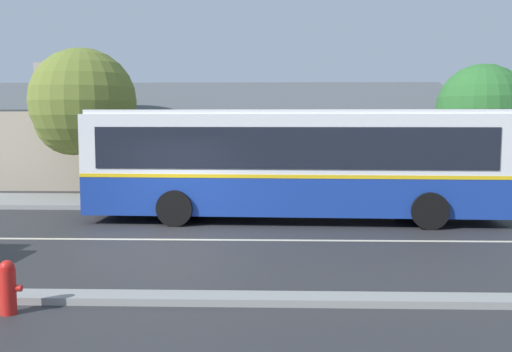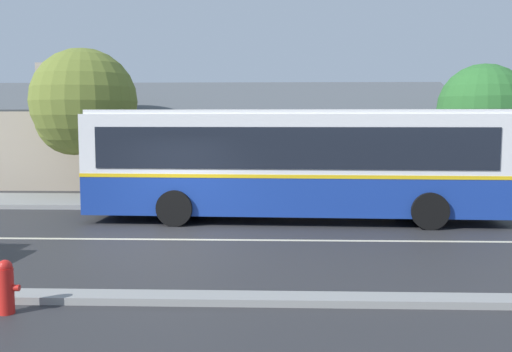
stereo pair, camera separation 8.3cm
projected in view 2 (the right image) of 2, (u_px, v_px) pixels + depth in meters
The scene contains 10 objects.
ground_plane at pixel (167, 240), 13.95m from camera, with size 300.00×300.00×0.00m, color #2D2D30.
sidewalk_far at pixel (200, 201), 19.91m from camera, with size 60.00×3.00×0.15m, color gray.
curb_near at pixel (112, 297), 9.22m from camera, with size 60.00×0.50×0.12m, color gray.
lane_divider_stripe at pixel (167, 239), 13.95m from camera, with size 60.00×0.16×0.01m, color beige.
community_building at pixel (177, 144), 27.53m from camera, with size 25.02×8.95×5.72m.
transit_bus at pixel (294, 161), 16.56m from camera, with size 11.96×3.07×3.20m.
bench_by_building at pixel (135, 188), 19.63m from camera, with size 1.73×0.51×0.94m.
street_tree_primary at pixel (483, 112), 20.46m from camera, with size 3.21×3.21×4.91m.
street_tree_secondary at pixel (81, 106), 21.18m from camera, with size 3.92×3.91×5.55m.
fire_hydrant at pixel (6, 286), 8.58m from camera, with size 0.42×0.24×0.83m.
Camera 2 is at (2.64, -13.64, 2.93)m, focal length 40.00 mm.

